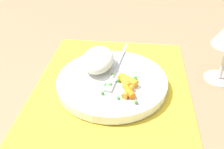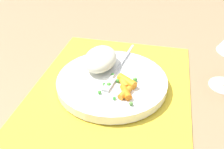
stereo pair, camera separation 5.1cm
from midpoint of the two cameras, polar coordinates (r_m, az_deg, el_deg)
name	(u,v)px [view 2 (the right image)]	position (r m, az deg, el deg)	size (l,w,h in m)	color
ground_plane	(112,87)	(0.58, 2.53, -2.99)	(2.40, 2.40, 0.00)	#997551
placemat	(112,86)	(0.58, 2.54, -2.75)	(0.44, 0.35, 0.01)	gold
plate	(112,82)	(0.57, 2.57, -1.72)	(0.25, 0.25, 0.02)	white
rice_mound	(100,59)	(0.59, -0.20, 3.53)	(0.11, 0.07, 0.04)	beige
carrot_portion	(126,86)	(0.53, 5.88, -2.62)	(0.08, 0.05, 0.02)	orange
pea_scatter	(118,85)	(0.54, 4.08, -2.42)	(0.10, 0.08, 0.01)	green
fork	(117,70)	(0.59, 3.59, 0.96)	(0.21, 0.04, 0.01)	#B8B8B8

